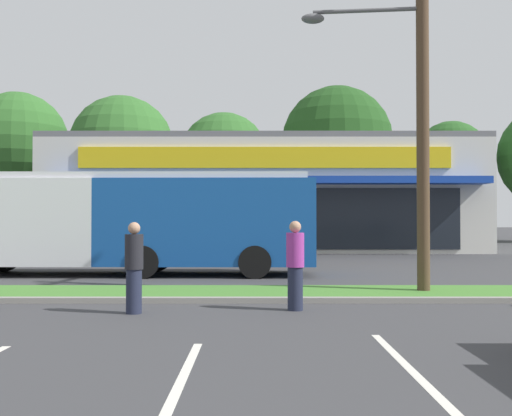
{
  "coord_description": "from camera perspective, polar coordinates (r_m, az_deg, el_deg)",
  "views": [
    {
      "loc": [
        -0.27,
        0.05,
        1.82
      ],
      "look_at": [
        -0.31,
        18.1,
        2.14
      ],
      "focal_mm": 41.45,
      "sensor_mm": 36.0,
      "label": 1
    }
  ],
  "objects": [
    {
      "name": "grass_median",
      "position": [
        14.07,
        1.23,
        -8.19
      ],
      "size": [
        56.0,
        2.2,
        0.12
      ],
      "primitive_type": "cube",
      "color": "#427A2D",
      "rests_on": "ground_plane"
    },
    {
      "name": "pedestrian_near_bench",
      "position": [
        11.59,
        -11.59,
        -5.65
      ],
      "size": [
        0.35,
        0.35,
        1.75
      ],
      "rotation": [
        0.0,
        0.0,
        5.78
      ],
      "color": "#1E2338",
      "rests_on": "ground_plane"
    },
    {
      "name": "tree_mid_left",
      "position": [
        46.24,
        -3.02,
        4.89
      ],
      "size": [
        6.98,
        6.98,
        10.07
      ],
      "color": "#473323",
      "rests_on": "ground_plane"
    },
    {
      "name": "curb_lip",
      "position": [
        12.86,
        1.33,
        -8.87
      ],
      "size": [
        56.0,
        0.24,
        0.12
      ],
      "primitive_type": "cube",
      "color": "gray",
      "rests_on": "ground_plane"
    },
    {
      "name": "parking_stripe_1",
      "position": [
        6.49,
        -7.67,
        -17.25
      ],
      "size": [
        0.12,
        4.8,
        0.01
      ],
      "primitive_type": "cube",
      "color": "silver",
      "rests_on": "ground_plane"
    },
    {
      "name": "city_bus",
      "position": [
        19.55,
        -12.73,
        -1.14
      ],
      "size": [
        12.42,
        2.78,
        3.25
      ],
      "rotation": [
        0.0,
        0.0,
        3.13
      ],
      "color": "#144793",
      "rests_on": "ground_plane"
    },
    {
      "name": "parking_stripe_2",
      "position": [
        7.3,
        15.4,
        -15.38
      ],
      "size": [
        0.12,
        4.8,
        0.01
      ],
      "primitive_type": "cube",
      "color": "silver",
      "rests_on": "ground_plane"
    },
    {
      "name": "tree_mid",
      "position": [
        44.95,
        7.92,
        6.42
      ],
      "size": [
        8.22,
        8.22,
        11.74
      ],
      "color": "#473323",
      "rests_on": "ground_plane"
    },
    {
      "name": "pedestrian_mid",
      "position": [
        11.77,
        3.91,
        -5.54
      ],
      "size": [
        0.36,
        0.36,
        1.77
      ],
      "rotation": [
        0.0,
        0.0,
        5.22
      ],
      "color": "#1E2338",
      "rests_on": "ground_plane"
    },
    {
      "name": "tree_left",
      "position": [
        45.71,
        -12.72,
        5.67
      ],
      "size": [
        7.82,
        7.82,
        11.03
      ],
      "color": "#473323",
      "rests_on": "ground_plane"
    },
    {
      "name": "storefront_building",
      "position": [
        36.87,
        0.78,
        1.07
      ],
      "size": [
        23.69,
        15.11,
        6.3
      ],
      "color": "beige",
      "rests_on": "ground_plane"
    },
    {
      "name": "utility_pole",
      "position": [
        14.87,
        15.3,
        11.71
      ],
      "size": [
        3.06,
        2.4,
        9.48
      ],
      "color": "#4C3826",
      "rests_on": "ground_plane"
    },
    {
      "name": "tree_far_left",
      "position": [
        49.9,
        -21.9,
        6.0
      ],
      "size": [
        7.61,
        7.61,
        11.66
      ],
      "color": "#473323",
      "rests_on": "ground_plane"
    },
    {
      "name": "tree_mid_right",
      "position": [
        48.72,
        18.4,
        4.64
      ],
      "size": [
        5.67,
        5.67,
        9.42
      ],
      "color": "#473323",
      "rests_on": "ground_plane"
    }
  ]
}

